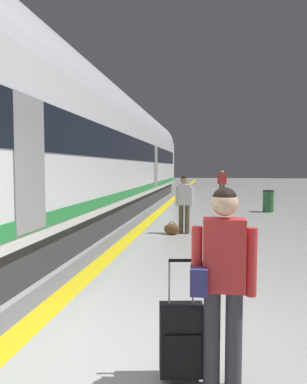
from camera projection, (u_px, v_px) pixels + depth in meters
The scene contains 11 objects.
ground_plane at pixel (107, 364), 3.40m from camera, with size 120.00×120.00×0.00m, color #B7B7B2.
safety_line_strip at pixel (153, 217), 13.43m from camera, with size 0.36×80.00×0.01m, color yellow.
tactile_edge_band at pixel (145, 217), 13.48m from camera, with size 0.52×80.00×0.01m, color slate.
high_speed_train at pixel (75, 146), 11.00m from camera, with size 2.94×36.43×4.97m.
traveller_foreground at pixel (222, 274), 2.96m from camera, with size 0.54×0.28×1.70m.
rolling_suitcase_foreground at pixel (181, 339), 3.13m from camera, with size 0.41×0.29×1.06m.
passenger_near at pixel (184, 200), 10.04m from camera, with size 0.51×0.21×1.63m.
duffel_bag_near at pixel (172, 229), 9.93m from camera, with size 0.44×0.26×0.36m.
passenger_mid at pixel (222, 181), 21.49m from camera, with size 0.55×0.26×1.76m.
duffel_bag_mid at pixel (216, 196), 21.50m from camera, with size 0.44×0.26×0.36m.
waste_bin at pixel (268, 201), 14.92m from camera, with size 0.46×0.46×0.91m.
Camera 1 is at (0.93, -3.17, 1.86)m, focal length 33.69 mm.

